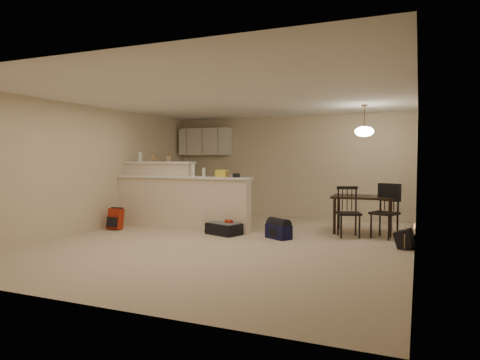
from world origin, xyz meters
The scene contains 23 objects.
room centered at (0.00, 0.00, 1.25)m, with size 7.00×7.02×2.50m.
breakfast_bar centered at (-1.76, 0.98, 0.61)m, with size 3.08×0.58×1.39m.
upper_cabinets centered at (-2.20, 3.32, 1.90)m, with size 1.40×0.34×0.70m, color white.
kitchen_counter centered at (-2.00, 3.19, 0.45)m, with size 1.80×0.60×0.90m, color white.
thermostat centered at (2.98, 1.55, 1.50)m, with size 0.02×0.12×0.12m, color beige.
jar centered at (-2.69, 1.12, 1.49)m, with size 0.10×0.10×0.20m, color silver.
cereal_box centered at (-2.32, 1.12, 1.47)m, with size 0.10×0.07×0.16m, color #9B7950.
small_box centered at (-1.94, 1.12, 1.45)m, with size 0.08×0.06×0.12m, color #9B7950.
bottle_a centered at (-1.23, 0.90, 1.22)m, with size 0.07×0.07×0.26m, color silver.
bottle_b centered at (-0.98, 0.90, 1.18)m, with size 0.06×0.06×0.18m, color silver.
bag_lump centered at (-0.57, 0.90, 1.16)m, with size 0.22×0.18×0.14m, color #9B7950.
pouch centered at (-0.26, 0.90, 1.13)m, with size 0.12×0.10×0.08m, color #9B7950.
extra_item_x centered at (-0.50, 0.90, 1.15)m, with size 0.10×0.10×0.12m, color #9B7950.
extra_item_y centered at (-0.49, 0.90, 1.14)m, with size 0.12×0.10×0.10m, color #9B7950.
dining_table centered at (2.05, 1.79, 0.64)m, with size 1.20×0.83×0.73m.
pendant_lamp centered at (2.05, 1.79, 1.99)m, with size 0.36×0.36×0.62m.
dining_chair_near centered at (1.85, 1.27, 0.47)m, with size 0.41×0.39×0.94m, color black, non-canonical shape.
dining_chair_far centered at (2.47, 1.41, 0.49)m, with size 0.43×0.41×0.98m, color black, non-canonical shape.
suitcase centered at (-0.40, 0.61, 0.11)m, with size 0.64×0.41×0.22m, color black.
red_backpack centered at (-2.70, 0.27, 0.21)m, with size 0.28×0.18×0.43m, color #A72812.
navy_duffel centered at (0.70, 0.61, 0.13)m, with size 0.47×0.26×0.26m, color #12133A.
black_daypack centered at (2.85, 0.61, 0.15)m, with size 0.33×0.24×0.30m, color black.
cardboard_sheet centered at (2.85, 0.61, 0.15)m, with size 0.39×0.02×0.29m, color #9B7950.
Camera 1 is at (3.04, -6.79, 1.48)m, focal length 32.00 mm.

